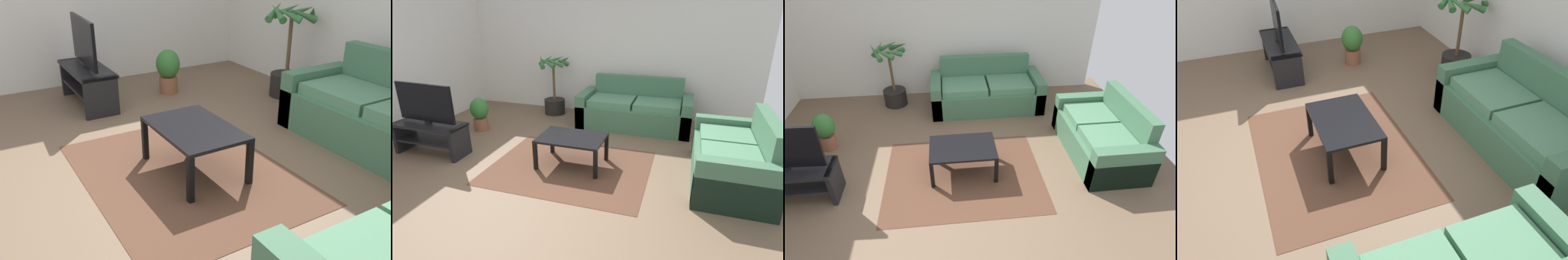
# 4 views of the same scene
# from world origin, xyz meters

# --- Properties ---
(ground_plane) EXTENTS (6.60, 6.60, 0.00)m
(ground_plane) POSITION_xyz_m (0.00, 0.00, 0.00)
(ground_plane) COLOR brown
(wall_back) EXTENTS (6.00, 0.06, 2.70)m
(wall_back) POSITION_xyz_m (0.00, 3.00, 1.35)
(wall_back) COLOR silver
(wall_back) RESTS_ON ground
(couch_main) EXTENTS (2.05, 0.90, 0.90)m
(couch_main) POSITION_xyz_m (0.73, 2.28, 0.30)
(couch_main) COLOR #3F6B4C
(couch_main) RESTS_ON ground
(couch_loveseat) EXTENTS (0.90, 1.67, 0.90)m
(couch_loveseat) POSITION_xyz_m (2.28, 0.64, 0.30)
(couch_loveseat) COLOR #3F6B4C
(couch_loveseat) RESTS_ON ground
(tv_stand) EXTENTS (1.10, 0.45, 0.49)m
(tv_stand) POSITION_xyz_m (-2.03, 0.15, 0.32)
(tv_stand) COLOR black
(tv_stand) RESTS_ON ground
(tv) EXTENTS (1.01, 0.10, 0.61)m
(tv) POSITION_xyz_m (-2.03, 0.15, 0.81)
(tv) COLOR black
(tv) RESTS_ON tv_stand
(coffee_table) EXTENTS (0.92, 0.62, 0.43)m
(coffee_table) POSITION_xyz_m (0.16, 0.44, 0.38)
(coffee_table) COLOR black
(coffee_table) RESTS_ON ground
(area_rug) EXTENTS (2.20, 1.70, 0.01)m
(area_rug) POSITION_xyz_m (0.16, 0.34, 0.00)
(area_rug) COLOR #513323
(area_rug) RESTS_ON ground
(potted_palm) EXTENTS (0.75, 0.73, 1.25)m
(potted_palm) POSITION_xyz_m (-1.01, 2.55, 0.48)
(potted_palm) COLOR black
(potted_palm) RESTS_ON ground
(potted_plant_small) EXTENTS (0.33, 0.33, 0.60)m
(potted_plant_small) POSITION_xyz_m (-1.92, 1.23, 0.33)
(potted_plant_small) COLOR brown
(potted_plant_small) RESTS_ON ground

